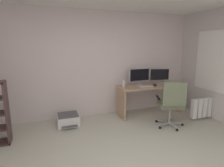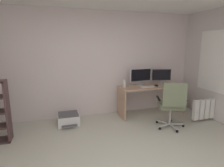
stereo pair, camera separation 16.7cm
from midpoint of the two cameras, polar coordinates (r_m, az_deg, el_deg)
wall_back at (r=4.74m, az=-5.02°, el=5.81°), size 5.44×0.10×2.62m
window_pane at (r=5.03m, az=30.65°, el=5.69°), size 0.01×1.11×1.36m
window_frame at (r=5.02m, az=30.59°, el=5.69°), size 0.02×1.19×1.44m
desk at (r=4.98m, az=12.71°, el=-2.85°), size 1.67×0.58×0.75m
monitor_main at (r=4.88m, az=9.67°, el=2.39°), size 0.59×0.18×0.44m
monitor_secondary at (r=5.18m, az=15.71°, el=2.37°), size 0.49×0.18×0.40m
keyboard at (r=4.78m, az=11.65°, el=-0.95°), size 0.35×0.15×0.02m
computer_mouse at (r=4.94m, az=14.26°, el=-0.60°), size 0.07×0.11×0.03m
desktop_speaker at (r=4.68m, az=4.82°, el=-0.10°), size 0.07×0.07×0.17m
office_chair at (r=4.21m, az=18.87°, el=-5.50°), size 0.66×0.65×1.05m
printer at (r=4.46m, az=-12.03°, el=-10.50°), size 0.47×0.52×0.25m
radiator at (r=5.16m, az=28.65°, el=-6.65°), size 1.00×0.10×0.47m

